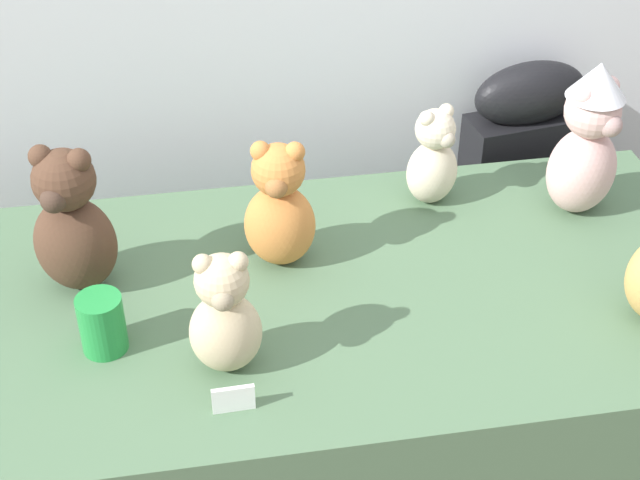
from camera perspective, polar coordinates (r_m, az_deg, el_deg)
display_table at (r=2.07m, az=0.00°, el=-11.39°), size 1.60×0.77×0.78m
instrument_case at (r=2.51m, az=11.29°, el=0.59°), size 0.29×0.16×0.95m
teddy_bear_sand at (r=1.58m, az=-5.73°, el=-4.57°), size 0.13×0.11×0.24m
teddy_bear_blush at (r=2.01m, az=15.68°, el=5.72°), size 0.19×0.18×0.34m
teddy_bear_cocoa at (r=1.79m, az=-14.61°, el=0.92°), size 0.19×0.18×0.30m
teddy_bear_cream at (r=2.00m, az=6.78°, el=4.85°), size 0.14×0.14×0.22m
teddy_bear_ginger at (r=1.80m, az=-2.45°, el=1.91°), size 0.16×0.14×0.27m
party_cup_green at (r=1.69m, az=-12.90°, el=-4.89°), size 0.08×0.08×0.11m
name_card_front_left at (r=1.57m, az=-5.19°, el=-9.45°), size 0.07×0.01×0.05m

